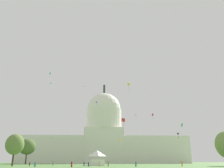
{
  "coord_description": "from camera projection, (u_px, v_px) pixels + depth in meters",
  "views": [
    {
      "loc": [
        -0.41,
        -37.76,
        1.58
      ],
      "look_at": [
        4.56,
        64.74,
        36.34
      ],
      "focal_mm": 36.71,
      "sensor_mm": 36.0,
      "label": 1
    }
  ],
  "objects": [
    {
      "name": "kite_turquoise_high",
      "position": [
        50.0,
        73.0,
        132.39
      ],
      "size": [
        0.99,
        0.85,
        2.96
      ],
      "rotation": [
        0.0,
        0.0,
        1.87
      ],
      "color": "teal"
    },
    {
      "name": "kite_green_low",
      "position": [
        182.0,
        125.0,
        78.84
      ],
      "size": [
        0.84,
        0.97,
        1.21
      ],
      "rotation": [
        0.0,
        0.0,
        6.24
      ],
      "color": "green"
    },
    {
      "name": "person_maroon_edge_east",
      "position": [
        72.0,
        164.0,
        64.4
      ],
      "size": [
        0.46,
        0.46,
        1.74
      ],
      "rotation": [
        0.0,
        0.0,
        6.26
      ],
      "color": "maroon",
      "rests_on": "ground_plane"
    },
    {
      "name": "person_olive_back_left",
      "position": [
        108.0,
        164.0,
        76.32
      ],
      "size": [
        0.49,
        0.49,
        1.68
      ],
      "rotation": [
        0.0,
        0.0,
        1.22
      ],
      "color": "olive",
      "rests_on": "ground_plane"
    },
    {
      "name": "tree_west_far",
      "position": [
        15.0,
        144.0,
        80.3
      ],
      "size": [
        8.44,
        8.39,
        10.84
      ],
      "color": "#42301E",
      "rests_on": "ground_plane"
    },
    {
      "name": "person_navy_near_tent",
      "position": [
        84.0,
        164.0,
        78.74
      ],
      "size": [
        0.47,
        0.47,
        1.69
      ],
      "rotation": [
        0.0,
        0.0,
        5.48
      ],
      "color": "navy",
      "rests_on": "ground_plane"
    },
    {
      "name": "kite_cyan_high",
      "position": [
        51.0,
        83.0,
        174.78
      ],
      "size": [
        0.7,
        0.76,
        0.94
      ],
      "rotation": [
        0.0,
        0.0,
        0.02
      ],
      "color": "#33BCDB"
    },
    {
      "name": "person_teal_deep_crowd",
      "position": [
        136.0,
        164.0,
        72.09
      ],
      "size": [
        0.49,
        0.49,
        1.6
      ],
      "rotation": [
        0.0,
        0.0,
        4.86
      ],
      "color": "#1E757A",
      "rests_on": "ground_plane"
    },
    {
      "name": "person_tan_front_right",
      "position": [
        99.0,
        164.0,
        71.61
      ],
      "size": [
        0.5,
        0.5,
        1.74
      ],
      "rotation": [
        0.0,
        0.0,
        0.15
      ],
      "color": "tan",
      "rests_on": "ground_plane"
    },
    {
      "name": "kite_lime_low",
      "position": [
        51.0,
        138.0,
        160.46
      ],
      "size": [
        0.7,
        0.79,
        0.81
      ],
      "rotation": [
        0.0,
        0.0,
        3.38
      ],
      "color": "#8CD133"
    },
    {
      "name": "kite_gold_low",
      "position": [
        119.0,
        140.0,
        107.14
      ],
      "size": [
        1.06,
        1.09,
        2.3
      ],
      "rotation": [
        0.0,
        0.0,
        2.82
      ],
      "color": "gold"
    },
    {
      "name": "person_olive_lawn_far_left",
      "position": [
        53.0,
        163.0,
        89.57
      ],
      "size": [
        0.45,
        0.45,
        1.68
      ],
      "rotation": [
        0.0,
        0.0,
        4.26
      ],
      "color": "olive",
      "rests_on": "ground_plane"
    },
    {
      "name": "kite_black_low",
      "position": [
        178.0,
        134.0,
        102.78
      ],
      "size": [
        0.78,
        0.74,
        2.76
      ],
      "rotation": [
        0.0,
        0.0,
        4.84
      ],
      "color": "black"
    },
    {
      "name": "kite_red_low",
      "position": [
        123.0,
        120.0,
        81.85
      ],
      "size": [
        1.36,
        1.31,
        2.76
      ],
      "rotation": [
        0.0,
        0.0,
        5.03
      ],
      "color": "red"
    },
    {
      "name": "event_tent",
      "position": [
        97.0,
        158.0,
        90.25
      ],
      "size": [
        6.17,
        7.92,
        5.75
      ],
      "rotation": [
        0.0,
        0.0,
        0.13
      ],
      "color": "white",
      "rests_on": "ground_plane"
    },
    {
      "name": "kite_yellow_mid",
      "position": [
        129.0,
        84.0,
        96.99
      ],
      "size": [
        1.04,
        1.06,
        3.96
      ],
      "rotation": [
        0.0,
        0.0,
        3.62
      ],
      "color": "yellow"
    },
    {
      "name": "person_black_edge_west",
      "position": [
        30.0,
        164.0,
        83.43
      ],
      "size": [
        0.45,
        0.45,
        1.48
      ],
      "rotation": [
        0.0,
        0.0,
        5.58
      ],
      "color": "black",
      "rests_on": "ground_plane"
    },
    {
      "name": "kite_magenta_mid",
      "position": [
        153.0,
        115.0,
        119.89
      ],
      "size": [
        1.26,
        0.94,
        3.38
      ],
      "rotation": [
        0.0,
        0.0,
        6.14
      ],
      "color": "#D1339E"
    },
    {
      "name": "kite_pink_high",
      "position": [
        84.0,
        86.0,
        151.45
      ],
      "size": [
        1.35,
        1.8,
        0.29
      ],
      "rotation": [
        0.0,
        0.0,
        5.22
      ],
      "color": "pink"
    },
    {
      "name": "tree_west_mid",
      "position": [
        27.0,
        147.0,
        127.27
      ],
      "size": [
        11.52,
        12.06,
        13.64
      ],
      "color": "#42301E",
      "rests_on": "ground_plane"
    },
    {
      "name": "capitol_building",
      "position": [
        104.0,
        138.0,
        185.76
      ],
      "size": [
        132.6,
        29.16,
        64.97
      ],
      "color": "silver",
      "rests_on": "ground_plane"
    },
    {
      "name": "kite_blue_mid",
      "position": [
        135.0,
        115.0,
        159.53
      ],
      "size": [
        1.73,
        1.55,
        2.67
      ],
      "rotation": [
        0.0,
        0.0,
        5.61
      ],
      "color": "blue"
    },
    {
      "name": "person_navy_back_center",
      "position": [
        88.0,
        164.0,
        75.63
      ],
      "size": [
        0.46,
        0.46,
        1.52
      ],
      "rotation": [
        0.0,
        0.0,
        4.59
      ],
      "color": "navy",
      "rests_on": "ground_plane"
    },
    {
      "name": "person_orange_mid_right",
      "position": [
        182.0,
        164.0,
        75.9
      ],
      "size": [
        0.42,
        0.42,
        1.76
      ],
      "rotation": [
        0.0,
        0.0,
        6.11
      ],
      "color": "orange",
      "rests_on": "ground_plane"
    },
    {
      "name": "kite_violet_high",
      "position": [
        96.0,
        102.0,
        137.17
      ],
      "size": [
        0.65,
        0.72,
        1.33
      ],
      "rotation": [
        0.0,
        0.0,
        5.08
      ],
      "color": "purple"
    },
    {
      "name": "person_teal_near_tree_east",
      "position": [
        35.0,
        164.0,
        70.25
      ],
      "size": [
        0.61,
        0.61,
        1.56
      ],
      "rotation": [
        0.0,
        0.0,
        2.42
      ],
      "color": "#1E757A",
      "rests_on": "ground_plane"
    }
  ]
}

